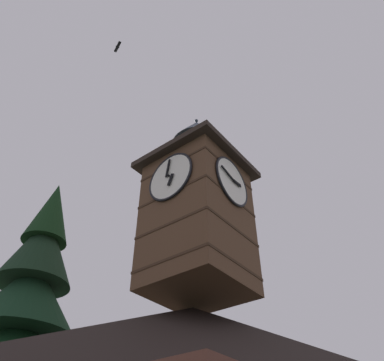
# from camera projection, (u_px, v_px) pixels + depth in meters

# --- Properties ---
(clock_tower) EXTENTS (3.95, 3.95, 8.69)m
(clock_tower) POSITION_uv_depth(u_px,v_px,m) (197.00, 206.00, 15.42)
(clock_tower) COLOR brown
(clock_tower) RESTS_ON building_main
(pine_tree_behind) EXTENTS (6.22, 6.22, 13.61)m
(pine_tree_behind) POSITION_uv_depth(u_px,v_px,m) (16.00, 343.00, 14.28)
(pine_tree_behind) COLOR #473323
(pine_tree_behind) RESTS_ON ground_plane
(flying_bird_high) EXTENTS (0.41, 0.75, 0.12)m
(flying_bird_high) POSITION_uv_depth(u_px,v_px,m) (118.00, 47.00, 21.81)
(flying_bird_high) COLOR black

